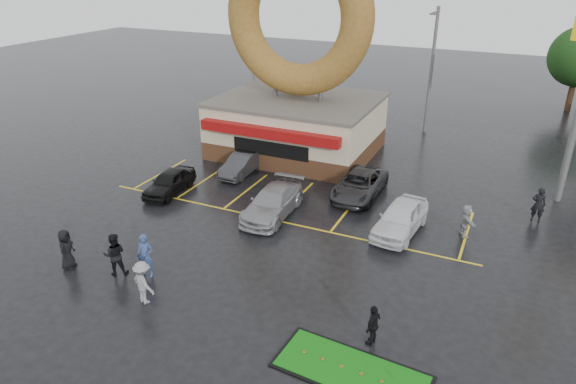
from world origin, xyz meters
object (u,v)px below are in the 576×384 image
at_px(car_grey, 359,184).
at_px(person_cameraman, 373,325).
at_px(car_silver, 273,202).
at_px(dumpster, 224,128).
at_px(person_blue, 145,256).
at_px(putting_green, 351,371).
at_px(donut_shop, 297,86).
at_px(car_dgrey, 242,164).
at_px(car_black, 169,182).
at_px(car_white, 400,218).
at_px(streetlight_mid, 431,68).
at_px(streetlight_left, 253,56).

bearing_deg(car_grey, person_cameraman, -69.48).
xyz_separation_m(car_silver, dumpster, (-8.83, 9.79, -0.05)).
relative_size(person_blue, putting_green, 0.38).
xyz_separation_m(donut_shop, person_cameraman, (10.03, -16.25, -3.69)).
bearing_deg(car_silver, person_cameraman, -46.27).
distance_m(car_dgrey, person_cameraman, 16.11).
distance_m(car_grey, putting_green, 13.47).
bearing_deg(dumpster, car_black, -73.54).
relative_size(car_silver, putting_green, 0.95).
relative_size(car_grey, person_blue, 2.49).
xyz_separation_m(car_black, car_dgrey, (2.30, 4.11, -0.02)).
bearing_deg(car_white, dumpster, 155.53).
bearing_deg(car_dgrey, person_blue, -80.65).
height_order(person_cameraman, dumpster, person_cameraman).
relative_size(car_black, dumpster, 2.12).
distance_m(car_black, car_silver, 6.43).
xyz_separation_m(streetlight_mid, car_white, (2.00, -16.05, -4.03)).
bearing_deg(dumpster, car_silver, -45.27).
bearing_deg(car_silver, person_blue, -109.61).
bearing_deg(streetlight_mid, car_grey, -94.57).
bearing_deg(car_dgrey, dumpster, 129.50).
xyz_separation_m(car_grey, putting_green, (3.86, -12.89, -0.63)).
bearing_deg(car_black, streetlight_left, 97.29).
height_order(car_silver, car_grey, car_silver).
bearing_deg(dumpster, person_blue, -66.15).
distance_m(car_silver, person_cameraman, 10.29).
bearing_deg(person_cameraman, dumpster, -124.67).
bearing_deg(car_grey, person_blue, -115.66).
xyz_separation_m(streetlight_left, dumpster, (0.83, -6.22, -4.13)).
distance_m(donut_shop, putting_green, 20.86).
bearing_deg(car_white, donut_shop, 143.74).
xyz_separation_m(car_dgrey, dumpster, (-4.70, 5.70, 0.02)).
bearing_deg(car_dgrey, streetlight_left, 114.88).
distance_m(streetlight_mid, person_blue, 25.34).
distance_m(car_silver, car_grey, 5.26).
distance_m(streetlight_mid, car_dgrey, 15.99).
distance_m(car_dgrey, car_silver, 5.82).
xyz_separation_m(car_silver, car_grey, (3.30, 4.10, -0.04)).
bearing_deg(car_dgrey, car_silver, -44.79).
height_order(car_grey, person_blue, person_blue).
bearing_deg(car_grey, putting_green, -72.63).
relative_size(streetlight_left, putting_green, 1.77).
bearing_deg(car_black, car_silver, -4.04).
xyz_separation_m(streetlight_mid, person_blue, (-6.61, -24.16, -3.82)).
bearing_deg(dumpster, car_dgrey, -47.79).
distance_m(donut_shop, person_blue, 16.60).
bearing_deg(streetlight_left, car_white, -43.25).
height_order(streetlight_left, car_dgrey, streetlight_left).
height_order(streetlight_left, car_black, streetlight_left).
bearing_deg(streetlight_left, streetlight_mid, 4.09).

